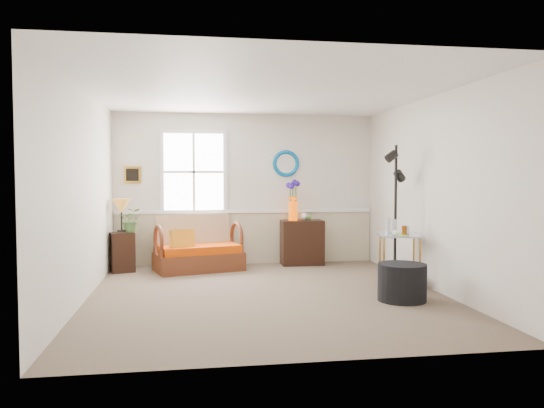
{
  "coord_description": "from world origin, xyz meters",
  "views": [
    {
      "loc": [
        -0.97,
        -6.67,
        1.53
      ],
      "look_at": [
        0.12,
        0.31,
        1.16
      ],
      "focal_mm": 35.0,
      "sensor_mm": 36.0,
      "label": 1
    }
  ],
  "objects": [
    {
      "name": "floor_lamp",
      "position": [
        1.93,
        0.51,
        0.98
      ],
      "size": [
        0.31,
        0.31,
        1.97
      ],
      "primitive_type": null,
      "rotation": [
        0.0,
        0.0,
        0.11
      ],
      "color": "black",
      "rests_on": "floor"
    },
    {
      "name": "window",
      "position": [
        -0.9,
        2.47,
        1.6
      ],
      "size": [
        1.14,
        0.06,
        1.44
      ],
      "primitive_type": null,
      "color": "white",
      "rests_on": "walls"
    },
    {
      "name": "floor",
      "position": [
        0.0,
        0.0,
        0.0
      ],
      "size": [
        4.5,
        5.0,
        0.01
      ],
      "primitive_type": "cube",
      "color": "#7A6757",
      "rests_on": "ground"
    },
    {
      "name": "loveseat",
      "position": [
        -0.84,
        1.94,
        0.44
      ],
      "size": [
        1.52,
        1.1,
        0.89
      ],
      "primitive_type": null,
      "rotation": [
        0.0,
        0.0,
        0.27
      ],
      "color": "#5C2915",
      "rests_on": "floor"
    },
    {
      "name": "picture",
      "position": [
        -1.92,
        2.48,
        1.55
      ],
      "size": [
        0.28,
        0.03,
        0.28
      ],
      "primitive_type": "cube",
      "color": "#BA8528",
      "rests_on": "walls"
    },
    {
      "name": "ceiling",
      "position": [
        0.0,
        0.0,
        2.6
      ],
      "size": [
        4.5,
        5.0,
        0.01
      ],
      "primitive_type": "cube",
      "color": "white",
      "rests_on": "walls"
    },
    {
      "name": "lamp_stand",
      "position": [
        -2.05,
        2.01,
        0.31
      ],
      "size": [
        0.44,
        0.44,
        0.63
      ],
      "primitive_type": null,
      "rotation": [
        0.0,
        0.0,
        0.28
      ],
      "color": "black",
      "rests_on": "floor"
    },
    {
      "name": "table_lamp",
      "position": [
        -2.05,
        2.0,
        0.9
      ],
      "size": [
        0.4,
        0.4,
        0.54
      ],
      "primitive_type": null,
      "rotation": [
        0.0,
        0.0,
        0.49
      ],
      "color": "#B87928",
      "rests_on": "lamp_stand"
    },
    {
      "name": "chair_rail",
      "position": [
        0.0,
        2.47,
        0.92
      ],
      "size": [
        4.46,
        0.04,
        0.06
      ],
      "primitive_type": "cube",
      "color": "white",
      "rests_on": "walls"
    },
    {
      "name": "potted_plant",
      "position": [
        -1.91,
        2.04,
        0.78
      ],
      "size": [
        0.36,
        0.39,
        0.3
      ],
      "primitive_type": "imported",
      "rotation": [
        0.0,
        0.0,
        0.02
      ],
      "color": "#467339",
      "rests_on": "lamp_stand"
    },
    {
      "name": "walls",
      "position": [
        0.0,
        0.0,
        1.3
      ],
      "size": [
        4.51,
        5.01,
        2.6
      ],
      "color": "silver",
      "rests_on": "floor"
    },
    {
      "name": "side_table",
      "position": [
        1.91,
        0.3,
        0.36
      ],
      "size": [
        0.69,
        0.69,
        0.72
      ],
      "primitive_type": null,
      "rotation": [
        0.0,
        0.0,
        -0.25
      ],
      "color": "#A66F22",
      "rests_on": "floor"
    },
    {
      "name": "cabinet",
      "position": [
        0.94,
        2.26,
        0.38
      ],
      "size": [
        0.73,
        0.48,
        0.77
      ],
      "primitive_type": null,
      "rotation": [
        0.0,
        0.0,
        -0.02
      ],
      "color": "black",
      "rests_on": "floor"
    },
    {
      "name": "tabletop_items",
      "position": [
        1.86,
        0.27,
        0.83
      ],
      "size": [
        0.45,
        0.45,
        0.22
      ],
      "primitive_type": null,
      "rotation": [
        0.0,
        0.0,
        -0.24
      ],
      "color": "silver",
      "rests_on": "side_table"
    },
    {
      "name": "ottoman",
      "position": [
        1.59,
        -0.57,
        0.23
      ],
      "size": [
        0.64,
        0.64,
        0.46
      ],
      "primitive_type": "cylinder",
      "rotation": [
        0.0,
        0.0,
        -0.08
      ],
      "color": "black",
      "rests_on": "floor"
    },
    {
      "name": "flower_vase",
      "position": [
        0.78,
        2.23,
        1.11
      ],
      "size": [
        0.22,
        0.22,
        0.68
      ],
      "primitive_type": null,
      "rotation": [
        0.0,
        0.0,
        -0.09
      ],
      "color": "#DB4A00",
      "rests_on": "cabinet"
    },
    {
      "name": "throw_pillow",
      "position": [
        -1.09,
        1.76,
        0.49
      ],
      "size": [
        0.39,
        0.28,
        0.39
      ],
      "primitive_type": null,
      "rotation": [
        0.0,
        0.0,
        0.51
      ],
      "color": "orange",
      "rests_on": "loveseat"
    },
    {
      "name": "mirror",
      "position": [
        0.7,
        2.48,
        1.75
      ],
      "size": [
        0.47,
        0.07,
        0.47
      ],
      "primitive_type": "torus",
      "rotation": [
        1.57,
        0.0,
        0.0
      ],
      "color": "#0081B6",
      "rests_on": "walls"
    },
    {
      "name": "wainscot",
      "position": [
        0.0,
        2.48,
        0.45
      ],
      "size": [
        4.46,
        0.02,
        0.9
      ],
      "primitive_type": "cube",
      "color": "#BAAD8C",
      "rests_on": "walls"
    }
  ]
}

